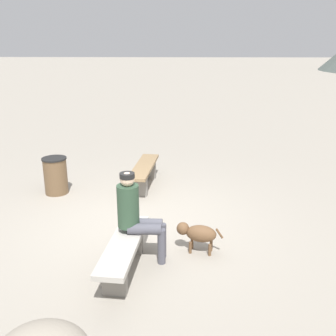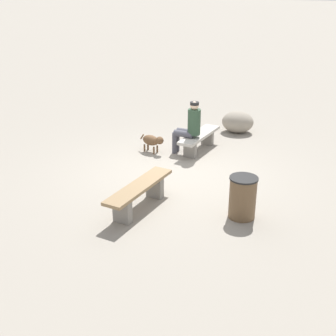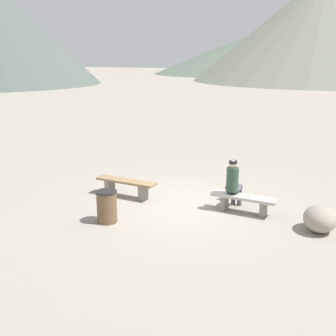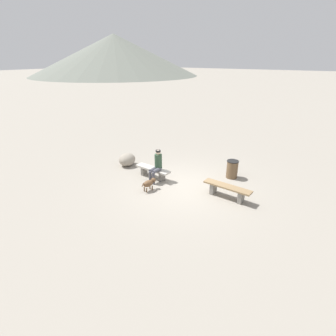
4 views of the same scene
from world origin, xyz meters
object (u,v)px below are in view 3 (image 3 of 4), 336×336
(seated_person, at_px, (233,182))
(boulder, at_px, (320,219))
(dog, at_px, (232,187))
(trash_bin, at_px, (107,206))
(bench_right, at_px, (244,200))
(bench_left, at_px, (126,185))

(seated_person, relative_size, boulder, 1.52)
(dog, bearing_deg, boulder, 70.39)
(boulder, bearing_deg, trash_bin, -162.66)
(bench_right, xyz_separation_m, boulder, (1.79, -0.42, -0.03))
(bench_left, bearing_deg, boulder, 0.42)
(trash_bin, bearing_deg, seated_person, 39.01)
(bench_left, xyz_separation_m, trash_bin, (0.48, -1.74, 0.05))
(dog, bearing_deg, bench_right, 40.86)
(seated_person, distance_m, trash_bin, 3.15)
(dog, relative_size, boulder, 0.79)
(bench_left, relative_size, bench_right, 1.09)
(bench_right, height_order, seated_person, seated_person)
(bench_left, relative_size, trash_bin, 2.36)
(boulder, bearing_deg, dog, 149.16)
(seated_person, bearing_deg, trash_bin, -140.50)
(bench_left, height_order, trash_bin, trash_bin)
(bench_left, bearing_deg, trash_bin, -70.55)
(seated_person, bearing_deg, bench_right, -22.61)
(dog, height_order, boulder, boulder)
(bench_right, bearing_deg, dog, 123.80)
(bench_right, height_order, boulder, boulder)
(bench_left, bearing_deg, dog, 26.16)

